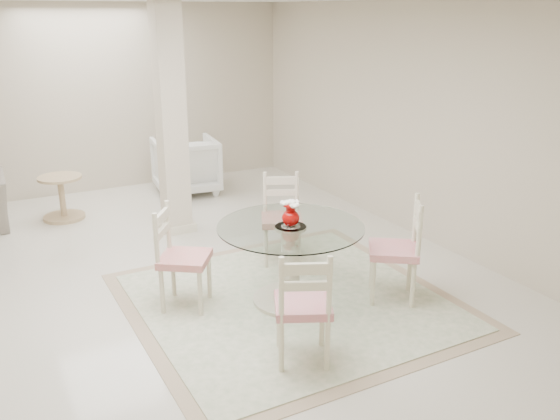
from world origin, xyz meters
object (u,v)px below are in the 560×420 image
column (171,121)px  red_vase (291,213)px  dining_chair_north (281,211)px  dining_chair_west (177,250)px  dining_table (290,264)px  dining_chair_east (402,242)px  dining_chair_south (304,300)px  armchair_white (186,166)px  side_table (62,199)px

column → red_vase: (0.29, -2.35, -0.47)m
column → dining_chair_north: column is taller
dining_chair_west → red_vase: bearing=-79.3°
dining_table → dining_chair_east: 1.04m
red_vase → dining_chair_west: (-0.93, 0.42, -0.33)m
red_vase → column: bearing=97.0°
dining_chair_north → dining_chair_south: 2.04m
dining_table → dining_chair_north: dining_chair_north is taller
column → red_vase: column is taller
column → armchair_white: bearing=65.8°
dining_chair_west → dining_chair_south: 1.45m
dining_chair_north → dining_chair_west: 1.43m
dining_chair_east → armchair_white: (-0.57, 4.21, -0.16)m
dining_table → dining_chair_west: 1.03m
dining_chair_east → armchair_white: size_ratio=1.21×
dining_table → dining_chair_south: size_ratio=1.26×
dining_chair_east → dining_table: bearing=-79.3°
red_vase → dining_chair_south: dining_chair_south is taller
dining_chair_east → dining_chair_south: 1.43m
dining_chair_west → dining_chair_east: bearing=-79.3°
column → dining_chair_north: bearing=-63.8°
armchair_white → side_table: armchair_white is taller
red_vase → dining_chair_north: bearing=66.2°
column → red_vase: size_ratio=11.21×
column → dining_chair_north: size_ratio=2.58×
red_vase → dining_chair_east: bearing=-24.5°
dining_chair_east → side_table: 4.55m
dining_table → red_vase: bearing=-18.4°
dining_chair_east → dining_chair_west: bearing=-79.2°
red_vase → dining_chair_south: size_ratio=0.23×
dining_chair_east → column: bearing=-121.1°
dining_table → dining_chair_north: 1.03m
red_vase → dining_chair_north: dining_chair_north is taller
column → dining_chair_north: (0.70, -1.42, -0.80)m
column → dining_chair_west: column is taller
column → armchair_white: 1.84m
side_table → dining_chair_north: bearing=-53.3°
side_table → dining_table: bearing=-67.1°
red_vase → dining_chair_east: dining_chair_east is taller
column → dining_chair_east: 3.13m
red_vase → dining_chair_west: bearing=155.6°
column → red_vase: bearing=-83.0°
dining_chair_north → armchair_white: 2.86m
red_vase → dining_chair_east: (0.93, -0.42, -0.30)m
red_vase → armchair_white: 3.84m
armchair_white → red_vase: bearing=91.5°
red_vase → side_table: size_ratio=0.42×
dining_chair_north → side_table: 3.14m
dining_chair_north → dining_chair_south: size_ratio=1.00×
column → dining_chair_east: column is taller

